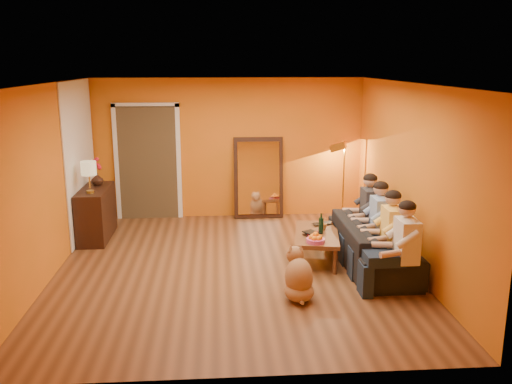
{
  "coord_description": "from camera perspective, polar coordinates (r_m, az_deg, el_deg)",
  "views": [
    {
      "loc": [
        -0.21,
        -7.28,
        2.88
      ],
      "look_at": [
        0.35,
        0.5,
        1.0
      ],
      "focal_mm": 38.0,
      "sensor_mm": 36.0,
      "label": 1
    }
  ],
  "objects": [
    {
      "name": "door_jamb_left",
      "position": [
        10.32,
        -14.45,
        2.92
      ],
      "size": [
        0.08,
        0.06,
        2.2
      ],
      "primitive_type": "cube",
      "color": "white",
      "rests_on": "wall_back"
    },
    {
      "name": "room_shell",
      "position": [
        7.81,
        -2.49,
        1.87
      ],
      "size": [
        5.0,
        5.5,
        2.6
      ],
      "color": "brown",
      "rests_on": "ground"
    },
    {
      "name": "doorway_recess",
      "position": [
        10.35,
        -11.23,
        3.12
      ],
      "size": [
        1.06,
        0.3,
        2.1
      ],
      "primitive_type": "cube",
      "color": "#3F2D19",
      "rests_on": "floor"
    },
    {
      "name": "wine_bottle",
      "position": [
        7.99,
        6.86,
        -3.31
      ],
      "size": [
        0.07,
        0.07,
        0.31
      ],
      "primitive_type": "cylinder",
      "color": "black",
      "rests_on": "coffee_table"
    },
    {
      "name": "vase",
      "position": [
        9.5,
        -16.37,
        1.31
      ],
      "size": [
        0.2,
        0.2,
        0.21
      ],
      "primitive_type": "imported",
      "color": "black",
      "rests_on": "sideboard"
    },
    {
      "name": "floor_lamp",
      "position": [
        10.11,
        9.2,
        1.04
      ],
      "size": [
        0.37,
        0.34,
        1.44
      ],
      "primitive_type": null,
      "rotation": [
        0.0,
        0.0,
        -0.4
      ],
      "color": "gold",
      "rests_on": "floor"
    },
    {
      "name": "sofa",
      "position": [
        8.02,
        12.16,
        -5.39
      ],
      "size": [
        2.18,
        0.85,
        0.64
      ],
      "primitive_type": "imported",
      "rotation": [
        0.0,
        0.0,
        1.57
      ],
      "color": "black",
      "rests_on": "floor"
    },
    {
      "name": "fruit_bowl",
      "position": [
        7.61,
        6.3,
        -4.75
      ],
      "size": [
        0.26,
        0.26,
        0.16
      ],
      "primitive_type": null,
      "color": "#D24A8C",
      "rests_on": "coffee_table"
    },
    {
      "name": "person_mid_left",
      "position": [
        7.56,
        14.16,
        -4.35
      ],
      "size": [
        0.7,
        0.44,
        1.22
      ],
      "primitive_type": null,
      "color": "#FAC753",
      "rests_on": "sofa"
    },
    {
      "name": "door_header",
      "position": [
        10.1,
        -11.59,
        8.97
      ],
      "size": [
        1.22,
        0.06,
        0.08
      ],
      "primitive_type": "cube",
      "color": "white",
      "rests_on": "wall_back"
    },
    {
      "name": "book_mid",
      "position": [
        7.86,
        5.45,
        -4.51
      ],
      "size": [
        0.21,
        0.27,
        0.02
      ],
      "primitive_type": "imported",
      "rotation": [
        0.0,
        0.0,
        0.09
      ],
      "color": "red",
      "rests_on": "book_lower"
    },
    {
      "name": "person_far_left",
      "position": [
        7.07,
        15.53,
        -5.7
      ],
      "size": [
        0.7,
        0.44,
        1.22
      ],
      "primitive_type": null,
      "color": "beige",
      "rests_on": "sofa"
    },
    {
      "name": "table_lamp",
      "position": [
        8.95,
        -17.15,
        1.5
      ],
      "size": [
        0.24,
        0.24,
        0.51
      ],
      "primitive_type": null,
      "color": "beige",
      "rests_on": "sideboard"
    },
    {
      "name": "door_jamb_right",
      "position": [
        10.18,
        -8.12,
        3.07
      ],
      "size": [
        0.08,
        0.06,
        2.2
      ],
      "primitive_type": "cube",
      "color": "white",
      "rests_on": "wall_back"
    },
    {
      "name": "sideboard",
      "position": [
        9.39,
        -16.47,
        -2.18
      ],
      "size": [
        0.44,
        1.18,
        0.85
      ],
      "primitive_type": "cube",
      "color": "black",
      "rests_on": "floor"
    },
    {
      "name": "book_lower",
      "position": [
        7.86,
        5.39,
        -4.68
      ],
      "size": [
        0.26,
        0.29,
        0.02
      ],
      "primitive_type": "imported",
      "rotation": [
        0.0,
        0.0,
        0.5
      ],
      "color": "black",
      "rests_on": "coffee_table"
    },
    {
      "name": "mirror_glass",
      "position": [
        10.12,
        0.28,
        1.47
      ],
      "size": [
        0.78,
        0.21,
        1.35
      ],
      "primitive_type": "cube",
      "rotation": [
        -0.14,
        0.0,
        0.0
      ],
      "color": "white",
      "rests_on": "mirror_frame"
    },
    {
      "name": "dog",
      "position": [
        6.78,
        4.54,
        -8.52
      ],
      "size": [
        0.57,
        0.67,
        0.67
      ],
      "primitive_type": null,
      "rotation": [
        0.0,
        0.0,
        -0.42
      ],
      "color": "#AD824E",
      "rests_on": "floor"
    },
    {
      "name": "laptop",
      "position": [
        8.43,
        7.2,
        -3.42
      ],
      "size": [
        0.38,
        0.31,
        0.03
      ],
      "primitive_type": "imported",
      "rotation": [
        0.0,
        0.0,
        0.32
      ],
      "color": "black",
      "rests_on": "coffee_table"
    },
    {
      "name": "coffee_table",
      "position": [
        8.14,
        6.38,
        -5.68
      ],
      "size": [
        0.81,
        1.3,
        0.42
      ],
      "primitive_type": null,
      "rotation": [
        0.0,
        0.0,
        -0.16
      ],
      "color": "brown",
      "rests_on": "floor"
    },
    {
      "name": "person_far_right",
      "position": [
        8.57,
        11.9,
        -2.11
      ],
      "size": [
        0.7,
        0.44,
        1.22
      ],
      "primitive_type": null,
      "color": "#2E2D32",
      "rests_on": "sofa"
    },
    {
      "name": "tumbler",
      "position": [
        8.2,
        7.1,
        -3.66
      ],
      "size": [
        0.13,
        0.13,
        0.1
      ],
      "primitive_type": "imported",
      "rotation": [
        0.0,
        0.0,
        -0.32
      ],
      "color": "#B27F3F",
      "rests_on": "coffee_table"
    },
    {
      "name": "white_accent",
      "position": [
        9.44,
        -18.02,
        3.26
      ],
      "size": [
        0.02,
        1.9,
        2.58
      ],
      "primitive_type": "cube",
      "color": "white",
      "rests_on": "wall_left"
    },
    {
      "name": "flowers",
      "position": [
        9.45,
        -16.47,
        2.82
      ],
      "size": [
        0.17,
        0.17,
        0.48
      ],
      "primitive_type": null,
      "color": "red",
      "rests_on": "vase"
    },
    {
      "name": "person_mid_right",
      "position": [
        8.06,
        12.96,
        -3.16
      ],
      "size": [
        0.7,
        0.44,
        1.22
      ],
      "primitive_type": null,
      "color": "#809AC6",
      "rests_on": "sofa"
    },
    {
      "name": "book_upper",
      "position": [
        7.83,
        5.4,
        -4.41
      ],
      "size": [
        0.27,
        0.29,
        0.02
      ],
      "primitive_type": "imported",
      "rotation": [
        0.0,
        0.0,
        0.56
      ],
      "color": "black",
      "rests_on": "book_mid"
    },
    {
      "name": "mirror_frame",
      "position": [
        10.16,
        0.26,
        1.52
      ],
      "size": [
        0.92,
        0.27,
        1.51
      ],
      "primitive_type": "cube",
      "rotation": [
        -0.14,
        0.0,
        0.0
      ],
      "color": "black",
      "rests_on": "floor"
    }
  ]
}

